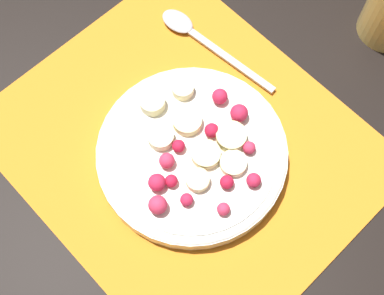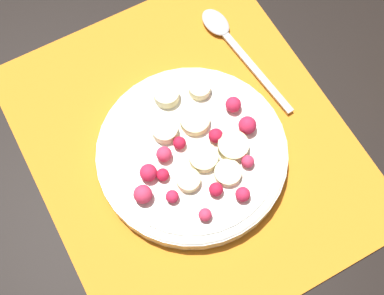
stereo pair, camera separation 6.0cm
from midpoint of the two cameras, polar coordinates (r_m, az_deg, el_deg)
name	(u,v)px [view 1 (the left image)]	position (r m, az deg, el deg)	size (l,w,h in m)	color
ground_plane	(185,146)	(0.65, -3.38, -0.17)	(3.00, 3.00, 0.00)	black
placemat	(185,145)	(0.64, -3.40, -0.07)	(0.43, 0.36, 0.01)	orange
fruit_bowl	(192,152)	(0.62, -2.73, -0.85)	(0.22, 0.22, 0.04)	silver
spoon	(194,33)	(0.71, -2.27, 11.83)	(0.18, 0.04, 0.01)	#B2B2B7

